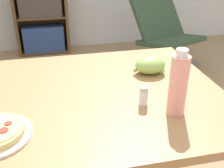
# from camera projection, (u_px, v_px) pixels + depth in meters

# --- Properties ---
(dining_table) EXTENTS (1.31, 0.92, 0.75)m
(dining_table) POSITION_uv_depth(u_px,v_px,m) (71.00, 113.00, 1.22)
(dining_table) COLOR #A37549
(dining_table) RESTS_ON ground_plane
(grape_bunch) EXTENTS (0.16, 0.12, 0.08)m
(grape_bunch) POSITION_uv_depth(u_px,v_px,m) (150.00, 65.00, 1.35)
(grape_bunch) COLOR #93BC5B
(grape_bunch) RESTS_ON dining_table
(drink_bottle) EXTENTS (0.07, 0.07, 0.25)m
(drink_bottle) POSITION_uv_depth(u_px,v_px,m) (178.00, 84.00, 1.00)
(drink_bottle) COLOR pink
(drink_bottle) RESTS_ON dining_table
(salt_shaker) EXTENTS (0.03, 0.03, 0.08)m
(salt_shaker) POSITION_uv_depth(u_px,v_px,m) (144.00, 96.00, 1.09)
(salt_shaker) COLOR white
(salt_shaker) RESTS_ON dining_table
(lounge_chair_far) EXTENTS (0.77, 0.91, 0.88)m
(lounge_chair_far) POSITION_uv_depth(u_px,v_px,m) (164.00, 44.00, 3.15)
(lounge_chair_far) COLOR slate
(lounge_chair_far) RESTS_ON ground_plane
(bookshelf) EXTENTS (0.65, 0.29, 1.38)m
(bookshelf) POSITION_uv_depth(u_px,v_px,m) (40.00, 1.00, 3.43)
(bookshelf) COLOR brown
(bookshelf) RESTS_ON ground_plane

